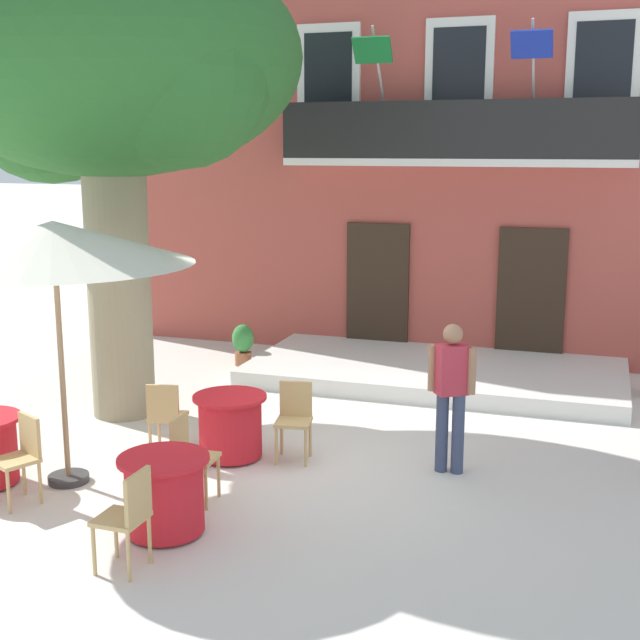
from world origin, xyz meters
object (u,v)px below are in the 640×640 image
(cafe_chair_front_0, at_px, (128,513))
(ground_planter_left, at_px, (243,343))
(cafe_umbrella, at_px, (54,244))
(cafe_table_front, at_px, (165,494))
(cafe_chair_middle_0, at_px, (21,453))
(cafe_table_near_tree, at_px, (230,426))
(cafe_chair_near_tree_0, at_px, (294,415))
(cafe_chair_near_tree_1, at_px, (166,414))
(cafe_chair_front_1, at_px, (189,452))
(pedestrian_mid_plaza, at_px, (451,389))
(plane_tree, at_px, (106,72))

(cafe_chair_front_0, distance_m, ground_planter_left, 7.03)
(cafe_umbrella, bearing_deg, cafe_table_front, -25.61)
(cafe_chair_middle_0, distance_m, ground_planter_left, 5.84)
(cafe_chair_middle_0, height_order, cafe_umbrella, cafe_umbrella)
(cafe_table_near_tree, distance_m, cafe_chair_near_tree_0, 0.77)
(cafe_chair_near_tree_1, distance_m, cafe_umbrella, 2.41)
(cafe_chair_front_0, xyz_separation_m, cafe_chair_front_1, (-0.19, 1.50, 0.00))
(ground_planter_left, bearing_deg, cafe_chair_near_tree_0, -58.68)
(cafe_table_front, bearing_deg, cafe_chair_near_tree_0, 77.73)
(cafe_chair_front_1, bearing_deg, cafe_table_near_tree, 95.41)
(cafe_table_near_tree, distance_m, cafe_umbrella, 2.89)
(ground_planter_left, bearing_deg, pedestrian_mid_plaza, -41.54)
(cafe_chair_front_1, distance_m, cafe_umbrella, 2.56)
(cafe_chair_middle_0, height_order, pedestrian_mid_plaza, pedestrian_mid_plaza)
(cafe_table_near_tree, xyz_separation_m, ground_planter_left, (-1.58, 4.00, -0.01))
(cafe_chair_middle_0, height_order, cafe_chair_front_0, same)
(cafe_table_near_tree, height_order, cafe_table_front, same)
(cafe_chair_front_0, relative_size, cafe_chair_front_1, 1.00)
(cafe_chair_front_1, xyz_separation_m, ground_planter_left, (-1.70, 5.27, -0.15))
(plane_tree, distance_m, cafe_chair_near_tree_0, 5.01)
(cafe_chair_front_0, xyz_separation_m, ground_planter_left, (-1.89, 6.77, -0.15))
(cafe_chair_near_tree_1, xyz_separation_m, pedestrian_mid_plaza, (3.24, 0.59, 0.43))
(cafe_chair_front_0, bearing_deg, cafe_table_front, 95.08)
(cafe_chair_near_tree_0, height_order, pedestrian_mid_plaza, pedestrian_mid_plaza)
(cafe_chair_front_0, bearing_deg, pedestrian_mid_plaza, 54.84)
(cafe_chair_front_0, bearing_deg, plane_tree, 122.25)
(cafe_chair_near_tree_0, xyz_separation_m, cafe_chair_middle_0, (-2.22, -2.05, 0.00))
(cafe_chair_front_0, relative_size, pedestrian_mid_plaza, 0.53)
(plane_tree, relative_size, cafe_table_near_tree, 7.16)
(plane_tree, distance_m, cafe_table_front, 5.72)
(plane_tree, xyz_separation_m, cafe_chair_near_tree_0, (2.88, -0.92, -4.00))
(pedestrian_mid_plaza, bearing_deg, cafe_umbrella, -157.48)
(cafe_chair_front_0, bearing_deg, cafe_chair_front_1, 97.07)
(cafe_chair_near_tree_1, height_order, cafe_table_front, cafe_chair_near_tree_1)
(cafe_chair_near_tree_1, xyz_separation_m, cafe_chair_front_0, (1.03, -2.55, 0.00))
(cafe_table_front, relative_size, ground_planter_left, 1.25)
(ground_planter_left, xyz_separation_m, pedestrian_mid_plaza, (4.10, -3.63, 0.58))
(cafe_chair_near_tree_1, bearing_deg, cafe_chair_near_tree_0, 16.63)
(cafe_table_front, distance_m, cafe_chair_front_1, 0.77)
(plane_tree, relative_size, cafe_chair_near_tree_1, 6.80)
(cafe_table_near_tree, distance_m, cafe_chair_front_1, 1.29)
(plane_tree, distance_m, cafe_chair_front_1, 5.19)
(cafe_table_near_tree, xyz_separation_m, cafe_chair_front_0, (0.31, -2.77, 0.14))
(cafe_chair_front_0, xyz_separation_m, pedestrian_mid_plaza, (2.21, 3.14, 0.43))
(cafe_chair_front_1, height_order, cafe_umbrella, cafe_umbrella)
(cafe_chair_near_tree_0, distance_m, cafe_umbrella, 3.29)
(cafe_table_front, height_order, pedestrian_mid_plaza, pedestrian_mid_plaza)
(plane_tree, xyz_separation_m, cafe_chair_front_0, (2.46, -3.90, -4.00))
(cafe_chair_middle_0, bearing_deg, cafe_chair_near_tree_1, 64.49)
(cafe_chair_near_tree_0, height_order, cafe_umbrella, cafe_umbrella)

